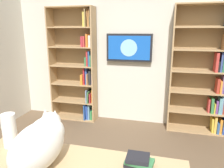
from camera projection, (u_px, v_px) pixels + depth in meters
The scene contains 7 objects.
wall_back at pixel (134, 49), 3.77m from camera, with size 4.52×0.06×2.70m, color beige.
bookshelf_left at pixel (208, 73), 3.41m from camera, with size 0.94×0.28×2.07m.
bookshelf_right at pixel (78, 67), 3.94m from camera, with size 0.85×0.28×2.07m.
wall_mounted_tv at pixel (129, 48), 3.70m from camera, with size 0.80×0.07×0.48m.
cat at pixel (41, 141), 1.48m from camera, with size 0.29×0.65×0.35m.
paper_towel_roll at pixel (9, 130), 1.71m from camera, with size 0.11×0.11×0.28m, color white.
desk_book_stack at pixel (139, 161), 1.47m from camera, with size 0.21×0.15×0.08m.
Camera 1 is at (-0.55, 1.56, 1.68)m, focal length 34.08 mm.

